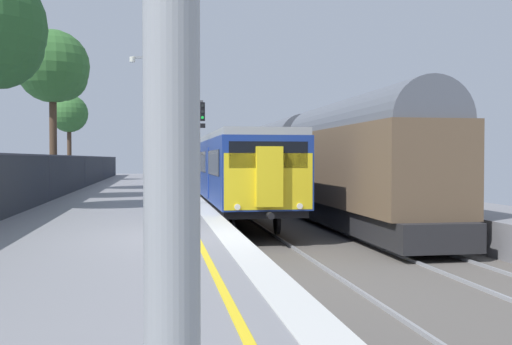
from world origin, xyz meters
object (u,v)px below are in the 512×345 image
(signal_gantry, at_px, (192,134))
(platform_lamp_mid, at_px, (158,117))
(background_tree_centre, at_px, (70,115))
(freight_train_adjacent_track, at_px, (259,159))
(background_tree_left, at_px, (55,69))
(commuter_train_at_platform, at_px, (198,164))
(speed_limit_sign, at_px, (188,161))

(signal_gantry, bearing_deg, platform_lamp_mid, -99.65)
(signal_gantry, relative_size, background_tree_centre, 0.73)
(freight_train_adjacent_track, distance_m, background_tree_left, 16.51)
(platform_lamp_mid, bearing_deg, background_tree_left, 115.16)
(signal_gantry, xyz_separation_m, background_tree_left, (-7.18, 1.09, 3.43))
(commuter_train_at_platform, bearing_deg, freight_train_adjacent_track, -59.01)
(commuter_train_at_platform, bearing_deg, platform_lamp_mid, -96.68)
(background_tree_left, bearing_deg, signal_gantry, -8.65)
(commuter_train_at_platform, height_order, signal_gantry, signal_gantry)
(freight_train_adjacent_track, bearing_deg, background_tree_left, -143.17)
(signal_gantry, distance_m, platform_lamp_mid, 10.57)
(background_tree_left, relative_size, background_tree_centre, 1.29)
(signal_gantry, xyz_separation_m, speed_limit_sign, (-0.38, -3.61, -1.46))
(freight_train_adjacent_track, xyz_separation_m, signal_gantry, (-5.47, -10.57, 1.34))
(freight_train_adjacent_track, xyz_separation_m, speed_limit_sign, (-5.85, -14.18, -0.12))
(freight_train_adjacent_track, distance_m, background_tree_centre, 15.16)
(freight_train_adjacent_track, height_order, background_tree_left, background_tree_left)
(speed_limit_sign, bearing_deg, background_tree_centre, 112.91)
(platform_lamp_mid, relative_size, background_tree_left, 0.63)
(background_tree_left, height_order, background_tree_centre, background_tree_left)
(background_tree_centre, bearing_deg, freight_train_adjacent_track, -19.54)
(speed_limit_sign, bearing_deg, platform_lamp_mid, -101.57)
(commuter_train_at_platform, distance_m, platform_lamp_mid, 27.92)
(freight_train_adjacent_track, relative_size, background_tree_left, 6.62)
(commuter_train_at_platform, distance_m, signal_gantry, 17.39)
(signal_gantry, bearing_deg, speed_limit_sign, -95.98)
(freight_train_adjacent_track, bearing_deg, speed_limit_sign, -112.42)
(platform_lamp_mid, xyz_separation_m, background_tree_left, (-5.41, 11.51, 3.26))
(commuter_train_at_platform, relative_size, background_tree_left, 7.49)
(signal_gantry, distance_m, background_tree_left, 8.03)
(signal_gantry, relative_size, background_tree_left, 0.57)
(speed_limit_sign, height_order, background_tree_left, background_tree_left)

